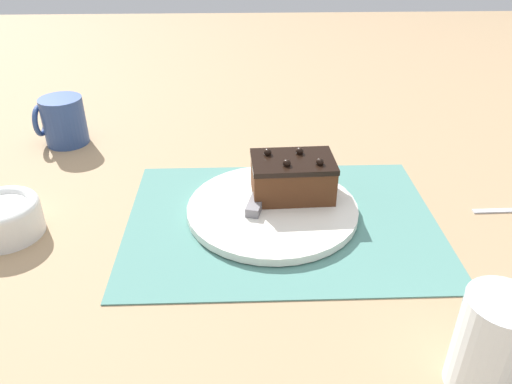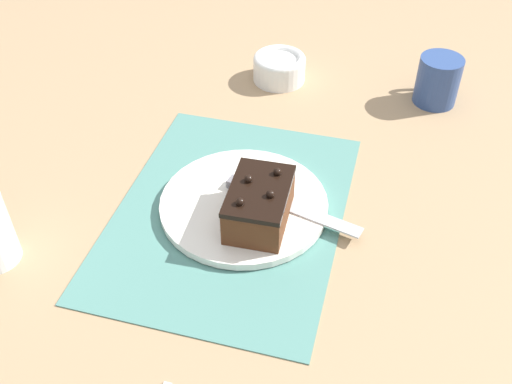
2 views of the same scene
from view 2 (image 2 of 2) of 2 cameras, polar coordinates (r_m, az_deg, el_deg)
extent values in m
plane|color=#9E7F5B|center=(0.92, -2.50, -1.96)|extent=(3.00, 3.00, 0.00)
cube|color=slate|center=(0.92, -2.51, -1.87)|extent=(0.46, 0.34, 0.00)
cylinder|color=white|center=(0.92, -1.16, -1.17)|extent=(0.26, 0.26, 0.01)
cube|color=#512D19|center=(0.87, 0.31, -1.38)|extent=(0.13, 0.09, 0.05)
cube|color=black|center=(0.85, 0.31, 0.14)|extent=(0.13, 0.09, 0.01)
sphere|color=black|center=(0.82, -1.52, -0.95)|extent=(0.01, 0.01, 0.01)
sphere|color=black|center=(0.83, 1.38, -0.21)|extent=(0.01, 0.01, 0.01)
sphere|color=black|center=(0.85, -0.72, 1.24)|extent=(0.01, 0.01, 0.01)
sphere|color=black|center=(0.87, 2.05, 1.92)|extent=(0.01, 0.01, 0.01)
cube|color=slate|center=(0.93, -0.68, 0.36)|extent=(0.04, 0.07, 0.01)
cube|color=#B7BABF|center=(0.89, 5.51, -2.25)|extent=(0.06, 0.15, 0.00)
cylinder|color=white|center=(1.22, 2.23, 11.58)|extent=(0.10, 0.10, 0.05)
torus|color=white|center=(1.21, 2.26, 12.51)|extent=(0.10, 0.10, 0.02)
cylinder|color=navy|center=(1.19, 16.93, 10.12)|extent=(0.08, 0.08, 0.09)
torus|color=navy|center=(1.23, 17.04, 11.25)|extent=(0.01, 0.06, 0.06)
camera|label=1|loc=(1.10, -37.71, 23.02)|focal=35.00mm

